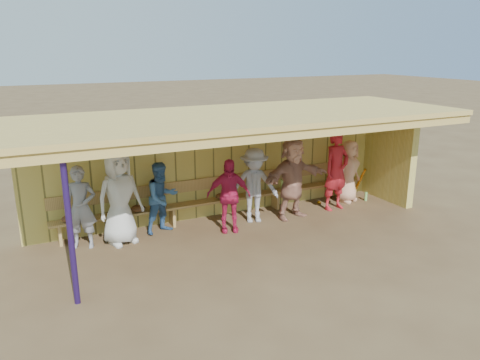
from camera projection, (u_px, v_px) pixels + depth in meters
name	position (u px, v px, depth m)	size (l,w,h in m)	color
ground	(247.00, 232.00, 9.84)	(90.00, 90.00, 0.00)	brown
player_a	(81.00, 208.00, 8.89)	(0.59, 0.39, 1.62)	gray
player_b	(119.00, 197.00, 9.06)	(0.92, 0.60, 1.88)	silver
player_c	(162.00, 198.00, 9.65)	(0.73, 0.57, 1.51)	#38659C
player_d	(229.00, 196.00, 9.71)	(0.91, 0.38, 1.56)	#C21F4C
player_e	(254.00, 185.00, 10.23)	(1.07, 0.62, 1.66)	#999BA2
player_f	(292.00, 178.00, 10.44)	(1.72, 0.55, 1.86)	tan
player_g	(336.00, 170.00, 11.00)	(0.70, 0.46, 1.92)	#B21C25
player_h	(349.00, 171.00, 11.61)	(0.76, 0.50, 1.56)	#E2A47F
dugout_structure	(249.00, 145.00, 10.13)	(8.80, 3.20, 2.50)	#CDBA57
bench	(225.00, 194.00, 10.66)	(7.60, 0.34, 0.93)	tan
dugout_equipment	(190.00, 202.00, 10.18)	(7.26, 0.62, 0.80)	#C77817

